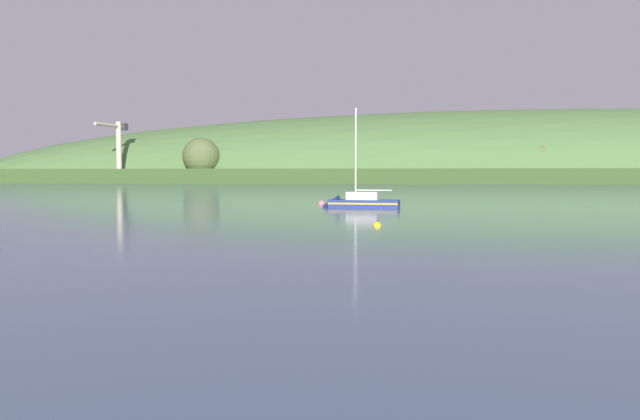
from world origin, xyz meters
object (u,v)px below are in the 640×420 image
mooring_buoy_foreground (321,204)px  dockside_crane (118,152)px  sailboat_far_left (356,205)px  mooring_buoy_midchannel (377,226)px

mooring_buoy_foreground → dockside_crane: bearing=122.8°
sailboat_far_left → mooring_buoy_midchannel: bearing=103.1°
sailboat_far_left → mooring_buoy_foreground: size_ratio=12.75×
dockside_crane → mooring_buoy_midchannel: bearing=37.2°
dockside_crane → mooring_buoy_midchannel: 197.48m
dockside_crane → sailboat_far_left: dockside_crane is taller
dockside_crane → mooring_buoy_foreground: (92.11, -142.88, -10.27)m
mooring_buoy_foreground → mooring_buoy_midchannel: (7.60, -27.27, 0.00)m
sailboat_far_left → mooring_buoy_foreground: sailboat_far_left is taller
dockside_crane → mooring_buoy_midchannel: dockside_crane is taller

